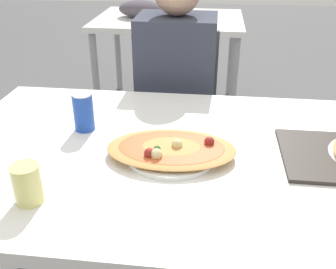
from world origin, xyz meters
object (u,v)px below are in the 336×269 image
Objects in this scene: person_seated at (176,81)px; drink_glass at (27,184)px; chair_far_seated at (178,111)px; dining_table at (164,168)px; pizza_main at (171,150)px; soda_can at (84,112)px.

person_seated is 11.72× the size of drink_glass.
chair_far_seated reaches higher than drink_glass.
dining_table is at bearing 92.79° from person_seated.
pizza_main is 0.34m from soda_can.
soda_can is (-0.25, -0.69, 0.29)m from chair_far_seated.
dining_table is 0.81m from chair_far_seated.
dining_table is at bearing -21.11° from soda_can.
soda_can is (-0.25, -0.57, 0.09)m from person_seated.
chair_far_seated is at bearing -90.00° from person_seated.
chair_far_seated is at bearing 76.19° from drink_glass.
soda_can is at bearing 66.36° from person_seated.
dining_table is 0.68m from person_seated.
pizza_main is at bearing 94.01° from chair_far_seated.
person_seated is 9.53× the size of soda_can.
pizza_main reaches higher than dining_table.
drink_glass is at bearing 74.62° from person_seated.
pizza_main is (0.06, -0.71, 0.05)m from person_seated.
dining_table is at bearing 43.81° from drink_glass.
chair_far_seated is at bearing 70.00° from soda_can.
person_seated is 0.63m from soda_can.
dining_table is 1.16× the size of person_seated.
soda_can is at bearing 158.89° from dining_table.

